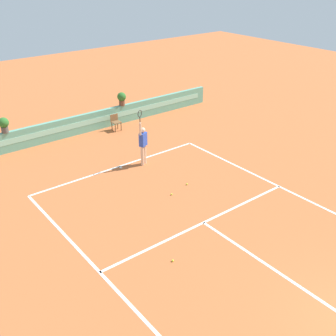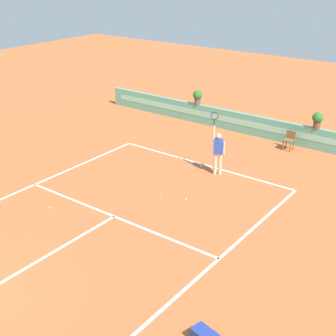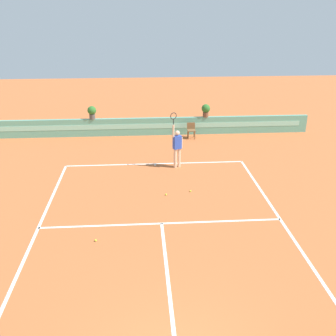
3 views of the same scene
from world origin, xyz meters
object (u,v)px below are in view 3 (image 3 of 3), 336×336
tennis_player (177,145)px  tennis_ball_near_baseline (96,240)px  ball_kid_chair (191,130)px  potted_plant_left (92,112)px  tennis_ball_by_sideline (190,191)px  potted_plant_right (206,110)px  tennis_ball_mid_court (166,194)px

tennis_player → tennis_ball_near_baseline: 6.79m
ball_kid_chair → potted_plant_left: potted_plant_left is taller
ball_kid_chair → potted_plant_left: size_ratio=1.17×
ball_kid_chair → tennis_ball_by_sideline: 6.94m
tennis_ball_by_sideline → tennis_ball_near_baseline: bearing=-135.7°
potted_plant_right → tennis_ball_near_baseline: bearing=-115.4°
ball_kid_chair → potted_plant_right: (0.90, 0.73, 0.93)m
tennis_ball_near_baseline → ball_kid_chair: bearing=67.1°
ball_kid_chair → tennis_ball_mid_court: (-1.88, -7.11, -0.44)m
ball_kid_chair → potted_plant_left: bearing=172.4°
tennis_ball_near_baseline → tennis_ball_by_sideline: same height
tennis_ball_mid_court → tennis_ball_near_baseline: bearing=-128.0°
tennis_ball_by_sideline → tennis_player: bearing=96.5°
tennis_player → ball_kid_chair: bearing=74.4°
potted_plant_left → tennis_player: bearing=-49.4°
tennis_ball_near_baseline → tennis_ball_by_sideline: bearing=44.3°
tennis_ball_mid_court → tennis_ball_by_sideline: size_ratio=1.00×
tennis_ball_near_baseline → potted_plant_left: bearing=96.1°
tennis_player → potted_plant_right: tennis_player is taller
ball_kid_chair → potted_plant_left: 5.59m
tennis_ball_near_baseline → tennis_ball_mid_court: (2.42, 3.09, 0.00)m
tennis_player → tennis_ball_near_baseline: tennis_player is taller
ball_kid_chair → potted_plant_right: potted_plant_right is taller
tennis_player → potted_plant_left: 6.58m
ball_kid_chair → tennis_ball_mid_court: bearing=-104.8°
ball_kid_chair → potted_plant_left: (-5.47, 0.73, 0.93)m
tennis_ball_by_sideline → potted_plant_left: potted_plant_left is taller
ball_kid_chair → tennis_ball_by_sideline: ball_kid_chair is taller
tennis_ball_mid_court → tennis_player: bearing=76.4°
tennis_ball_by_sideline → potted_plant_left: 8.98m
tennis_ball_near_baseline → tennis_player: bearing=62.4°
ball_kid_chair → potted_plant_right: bearing=39.1°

